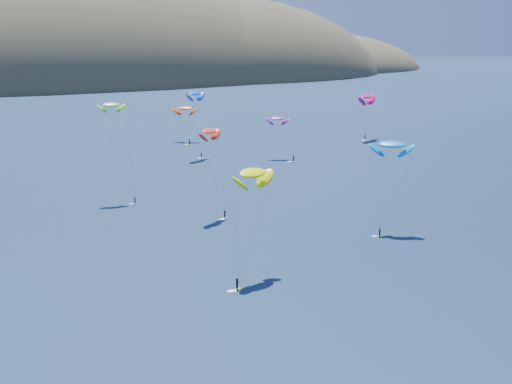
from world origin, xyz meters
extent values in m
ellipsoid|color=#3D3526|center=(20.00, 560.00, -12.60)|extent=(600.00, 300.00, 210.00)
ellipsoid|color=#3D3526|center=(180.00, 540.00, -9.36)|extent=(320.00, 220.00, 156.00)
ellipsoid|color=#3D3526|center=(300.00, 580.00, -5.04)|extent=(240.00, 180.00, 84.00)
cube|color=#A9F21A|center=(-14.10, 50.46, 0.04)|extent=(1.65, 1.04, 0.09)
cylinder|color=black|center=(-14.10, 50.46, 1.04)|extent=(0.37, 0.37, 1.70)
sphere|color=#8C6047|center=(-14.10, 50.46, 2.03)|extent=(0.29, 0.29, 0.29)
ellipsoid|color=#DFEA04|center=(-7.59, 58.04, 18.32)|extent=(10.49, 7.77, 5.31)
cube|color=#A9F21A|center=(-13.25, 116.09, 0.03)|extent=(1.27, 0.46, 0.07)
cylinder|color=black|center=(-13.25, 116.09, 0.82)|extent=(0.29, 0.29, 1.33)
sphere|color=#8C6047|center=(-13.25, 116.09, 1.59)|extent=(0.22, 0.22, 0.22)
ellipsoid|color=#7AE022|center=(-16.07, 124.83, 24.21)|extent=(6.92, 3.63, 3.74)
cube|color=#A9F21A|center=(24.60, 168.05, 0.04)|extent=(1.43, 1.15, 0.08)
cylinder|color=black|center=(24.60, 168.05, 0.94)|extent=(0.34, 0.34, 1.54)
sphere|color=#8C6047|center=(24.60, 168.05, 1.84)|extent=(0.26, 0.26, 0.26)
ellipsoid|color=blue|center=(24.01, 171.32, 21.53)|extent=(9.80, 8.46, 5.02)
cube|color=#A9F21A|center=(25.89, 65.85, 0.04)|extent=(1.38, 1.13, 0.08)
cylinder|color=black|center=(25.89, 65.85, 0.92)|extent=(0.33, 0.33, 1.49)
sphere|color=#8C6047|center=(25.89, 65.85, 1.78)|extent=(0.25, 0.25, 0.25)
ellipsoid|color=#0077C8|center=(31.68, 70.91, 18.74)|extent=(9.82, 8.60, 5.04)
cube|color=#A9F21A|center=(49.56, 148.53, 0.04)|extent=(1.65, 1.00, 0.09)
cylinder|color=black|center=(49.56, 148.53, 1.04)|extent=(0.37, 0.37, 1.70)
sphere|color=#8C6047|center=(49.56, 148.53, 2.02)|extent=(0.28, 0.28, 0.28)
ellipsoid|color=#8F139A|center=(48.23, 157.84, 13.30)|extent=(8.32, 6.02, 4.22)
cube|color=#A9F21A|center=(96.28, 176.62, 0.05)|extent=(1.65, 1.25, 0.09)
cylinder|color=black|center=(96.28, 176.62, 1.07)|extent=(0.38, 0.38, 1.75)
sphere|color=#8C6047|center=(96.28, 176.62, 2.09)|extent=(0.29, 0.29, 0.29)
ellipsoid|color=#DC0362|center=(98.12, 179.18, 16.69)|extent=(12.64, 10.51, 6.43)
cube|color=#A9F21A|center=(1.80, 93.61, 0.04)|extent=(1.48, 1.23, 0.08)
cylinder|color=black|center=(1.80, 93.61, 0.99)|extent=(0.35, 0.35, 1.61)
sphere|color=#8C6047|center=(1.80, 93.61, 1.92)|extent=(0.27, 0.27, 0.27)
ellipsoid|color=red|center=(0.07, 98.27, 19.98)|extent=(8.28, 7.34, 4.26)
cube|color=#A9F21A|center=(30.34, 195.16, 0.04)|extent=(1.57, 1.25, 0.09)
cylinder|color=black|center=(30.34, 195.16, 1.04)|extent=(0.37, 0.37, 1.69)
sphere|color=#8C6047|center=(30.34, 195.16, 2.02)|extent=(0.28, 0.28, 0.28)
ellipsoid|color=#C7480A|center=(32.23, 204.87, 12.67)|extent=(10.19, 8.76, 5.21)
camera|label=1|loc=(-60.09, -54.31, 44.06)|focal=50.00mm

